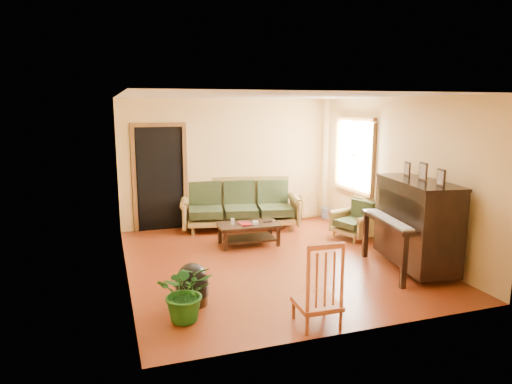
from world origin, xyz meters
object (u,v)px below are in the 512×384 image
object	(u,v)px
sofa	(241,205)
ceramic_crock	(326,213)
piano	(416,226)
red_chair	(317,282)
coffee_table	(249,234)
armchair	(354,219)
potted_plant	(186,291)
footstool	(192,289)

from	to	relation	value
sofa	ceramic_crock	bearing A→B (deg)	18.19
piano	red_chair	size ratio (longest dim) A/B	1.54
piano	sofa	bearing A→B (deg)	130.20
sofa	coffee_table	xyz separation A→B (m)	(-0.18, -1.09, -0.30)
sofa	piano	bearing A→B (deg)	-48.22
sofa	armchair	distance (m)	2.25
ceramic_crock	potted_plant	world-z (taller)	potted_plant
armchair	red_chair	distance (m)	3.63
sofa	footstool	world-z (taller)	sofa
piano	footstool	xyz separation A→B (m)	(-3.43, -0.16, -0.49)
armchair	coffee_table	bearing A→B (deg)	156.63
armchair	footstool	size ratio (longest dim) A/B	1.78
potted_plant	armchair	bearing A→B (deg)	33.34
sofa	potted_plant	size ratio (longest dim) A/B	3.26
footstool	armchair	bearing A→B (deg)	29.34
red_chair	piano	bearing A→B (deg)	29.47
sofa	red_chair	distance (m)	4.24
armchair	red_chair	size ratio (longest dim) A/B	0.74
ceramic_crock	potted_plant	distance (m)	5.45
red_chair	potted_plant	xyz separation A→B (m)	(-1.39, 0.56, -0.15)
ceramic_crock	potted_plant	xyz separation A→B (m)	(-3.78, -3.92, 0.24)
coffee_table	footstool	distance (m)	2.57
sofa	piano	size ratio (longest dim) A/B	1.50
sofa	coffee_table	bearing A→B (deg)	-88.16
piano	footstool	bearing A→B (deg)	-167.88
armchair	ceramic_crock	bearing A→B (deg)	65.01
red_chair	sofa	bearing A→B (deg)	87.04
coffee_table	footstool	bearing A→B (deg)	-123.55
ceramic_crock	armchair	bearing A→B (deg)	-97.96
footstool	red_chair	size ratio (longest dim) A/B	0.41
armchair	potted_plant	size ratio (longest dim) A/B	1.04
coffee_table	piano	size ratio (longest dim) A/B	0.69
armchair	ceramic_crock	size ratio (longest dim) A/B	3.21
armchair	potted_plant	bearing A→B (deg)	-163.69
potted_plant	sofa	bearing A→B (deg)	64.53
coffee_table	sofa	bearing A→B (deg)	80.84
footstool	potted_plant	xyz separation A→B (m)	(-0.14, -0.42, 0.16)
sofa	piano	distance (m)	3.59
sofa	footstool	size ratio (longest dim) A/B	5.60
armchair	potted_plant	xyz separation A→B (m)	(-3.56, -2.34, -0.01)
piano	footstool	distance (m)	3.47
potted_plant	red_chair	bearing A→B (deg)	-22.00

